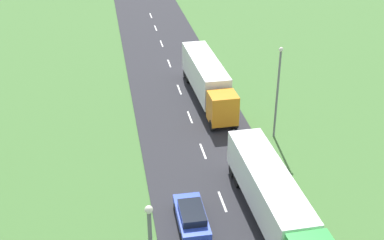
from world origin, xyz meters
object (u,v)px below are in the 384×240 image
Objects in this scene: lamppost_third at (278,89)px; truck_second at (274,201)px; truck_third at (207,79)px; car_fourth at (192,216)px.

truck_second is at bearing -108.92° from lamppost_third.
truck_third is 1.66× the size of lamppost_third.
car_fourth is 0.55× the size of lamppost_third.
car_fourth is at bearing -104.84° from truck_third.
truck_third is (-0.27, 19.74, 0.12)m from truck_second.
truck_second is 3.13× the size of car_fourth.
lamppost_third is (3.91, 11.41, 2.47)m from truck_second.
truck_second is at bearing -89.23° from truck_third.
truck_third is at bearing 116.66° from lamppost_third.
lamppost_third is at bearing -63.34° from truck_third.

